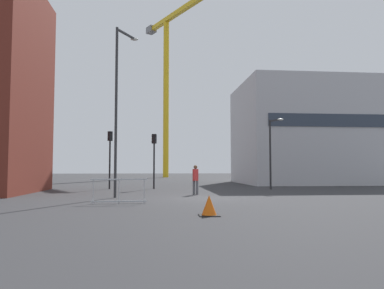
{
  "coord_description": "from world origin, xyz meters",
  "views": [
    {
      "loc": [
        -2.5,
        -18.84,
        1.56
      ],
      "look_at": [
        0.0,
        7.13,
        3.19
      ],
      "focal_mm": 34.63,
      "sensor_mm": 36.0,
      "label": 1
    }
  ],
  "objects": [
    {
      "name": "ground",
      "position": [
        0.0,
        0.0,
        0.0
      ],
      "size": [
        160.0,
        160.0,
        0.0
      ],
      "primitive_type": "plane",
      "color": "#333335"
    },
    {
      "name": "office_block",
      "position": [
        12.14,
        16.69,
        4.91
      ],
      "size": [
        12.63,
        10.94,
        9.82
      ],
      "color": "#B7B7BC",
      "rests_on": "ground"
    },
    {
      "name": "construction_crane",
      "position": [
        -0.84,
        40.32,
        17.09
      ],
      "size": [
        9.12,
        15.65,
        26.31
      ],
      "color": "gold",
      "rests_on": "ground"
    },
    {
      "name": "streetlamp_tall",
      "position": [
        -4.53,
        0.9,
        5.21
      ],
      "size": [
        1.12,
        1.62,
        9.02
      ],
      "color": "#2D2D30",
      "rests_on": "ground"
    },
    {
      "name": "streetlamp_short",
      "position": [
        5.74,
        6.91,
        3.06
      ],
      "size": [
        0.67,
        1.38,
        5.01
      ],
      "color": "#232326",
      "rests_on": "ground"
    },
    {
      "name": "traffic_light_crosswalk",
      "position": [
        -2.68,
        8.57,
        2.71
      ],
      "size": [
        0.39,
        0.35,
        4.03
      ],
      "color": "black",
      "rests_on": "ground"
    },
    {
      "name": "traffic_light_far",
      "position": [
        -5.89,
        8.68,
        2.82
      ],
      "size": [
        0.36,
        0.38,
        4.21
      ],
      "color": "black",
      "rests_on": "ground"
    },
    {
      "name": "pedestrian_walking",
      "position": [
        -0.25,
        2.42,
        0.99
      ],
      "size": [
        0.34,
        0.34,
        1.7
      ],
      "color": "#4C4C51",
      "rests_on": "ground"
    },
    {
      "name": "safety_barrier_right_run",
      "position": [
        -4.11,
        -2.52,
        0.56
      ],
      "size": [
        2.41,
        0.19,
        1.08
      ],
      "color": "#B2B5BA",
      "rests_on": "ground"
    },
    {
      "name": "traffic_cone_by_barrier",
      "position": [
        -0.79,
        -6.87,
        0.31
      ],
      "size": [
        0.66,
        0.66,
        0.67
      ],
      "color": "black",
      "rests_on": "ground"
    }
  ]
}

